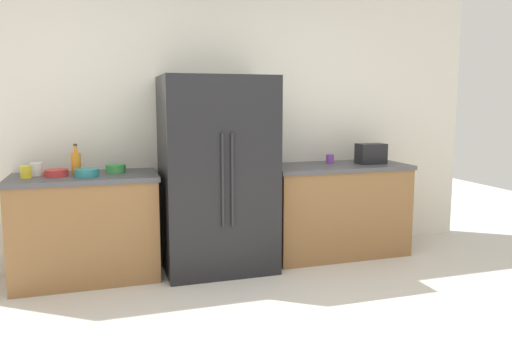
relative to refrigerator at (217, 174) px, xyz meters
name	(u,v)px	position (x,y,z in m)	size (l,w,h in m)	color
kitchen_back_panel	(209,110)	(0.02, 0.43, 0.55)	(5.60, 0.10, 2.82)	silver
counter_left	(86,227)	(-1.12, 0.06, -0.41)	(1.19, 0.64, 0.89)	olive
counter_right	(336,209)	(1.20, 0.06, -0.41)	(1.36, 0.64, 0.89)	olive
refrigerator	(217,174)	(0.00, 0.00, 0.00)	(0.96, 0.74, 1.71)	black
toaster	(371,154)	(1.55, 0.03, 0.13)	(0.27, 0.17, 0.20)	black
bottle_a	(76,163)	(-1.18, 0.14, 0.13)	(0.08, 0.08, 0.25)	orange
cup_a	(37,169)	(-1.48, 0.14, 0.09)	(0.09, 0.09, 0.11)	white
cup_b	(330,159)	(1.19, 0.18, 0.08)	(0.08, 0.08, 0.09)	purple
cup_c	(26,172)	(-1.55, 0.03, 0.08)	(0.08, 0.08, 0.10)	yellow
bowl_a	(116,169)	(-0.86, 0.14, 0.07)	(0.17, 0.17, 0.07)	green
bowl_b	(87,173)	(-1.09, -0.03, 0.06)	(0.19, 0.19, 0.06)	teal
bowl_c	(56,173)	(-1.33, 0.08, 0.06)	(0.19, 0.19, 0.05)	red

